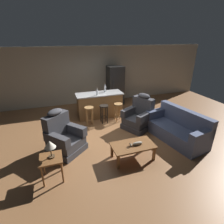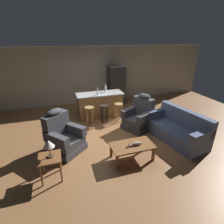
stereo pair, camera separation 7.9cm
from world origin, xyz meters
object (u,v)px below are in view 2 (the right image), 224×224
Objects in this scene: refrigerator at (116,85)px; bottle_tall_green at (98,92)px; bar_stool_left at (89,112)px; coffee_table at (132,147)px; couch at (177,129)px; recliner_near_lamp at (63,137)px; recliner_near_island at (139,117)px; bar_stool_middle at (104,111)px; table_lamp at (49,144)px; fish_figurine at (135,144)px; end_table at (50,161)px; kitchen_island at (100,105)px; bottle_short_amber at (106,89)px; bar_stool_right at (119,109)px.

bottle_tall_green is at bearing -131.20° from refrigerator.
bar_stool_left is 0.39× the size of refrigerator.
coffee_table is 0.54× the size of couch.
recliner_near_island is (2.58, 0.56, 0.00)m from recliner_near_lamp.
table_lamp is at bearing -128.50° from bar_stool_middle.
fish_figurine is 2.84m from bottle_tall_green.
bar_stool_middle reaches higher than coffee_table.
end_table is at bearing -179.13° from fish_figurine.
kitchen_island is (1.87, 2.98, 0.02)m from end_table.
bottle_tall_green is at bearing -73.75° from recliner_near_island.
bar_stool_middle is (-0.11, 2.27, 0.11)m from coffee_table.
bar_stool_left is (-0.55, -0.63, -0.01)m from kitchen_island.
bottle_short_amber is at bearing 86.93° from coffee_table.
bar_stool_left is (1.30, 2.33, -0.40)m from table_lamp.
bottle_tall_green is at bearing 146.79° from bar_stool_right.
bottle_tall_green is at bearing 96.38° from fish_figurine.
bottle_tall_green is (1.72, 2.78, 0.19)m from table_lamp.
recliner_near_lamp and recliner_near_island have the same top height.
kitchen_island is at bearing 48.76° from bar_stool_left.
coffee_table is 0.92× the size of recliner_near_island.
kitchen_island is 0.62m from bottle_tall_green.
couch is 6.34× the size of bottle_short_amber.
end_table reaches higher than fish_figurine.
bottle_tall_green reaches higher than recliner_near_island.
bottle_short_amber reaches higher than recliner_near_island.
kitchen_island is (-0.18, 2.94, 0.02)m from fish_figurine.
table_lamp is at bearing -179.60° from fish_figurine.
recliner_near_island is 1.80m from bottle_tall_green.
kitchen_island is at bearing 101.15° from recliner_near_lamp.
recliner_near_lamp is 2.36m from bottle_tall_green.
recliner_near_island reaches higher than end_table.
couch is at bearing -78.49° from refrigerator.
bar_stool_right reaches higher than fish_figurine.
kitchen_island is 2.65× the size of bar_stool_right.
recliner_near_lamp is at bearing -126.64° from bar_stool_left.
bottle_tall_green is (-0.13, -0.18, 0.58)m from kitchen_island.
bottle_short_amber reaches higher than bar_stool_right.
bottle_tall_green is 0.51m from bottle_short_amber.
recliner_near_lamp is 0.68× the size of refrigerator.
end_table is at bearing -58.86° from recliner_near_lamp.
bar_stool_left is (0.99, 1.33, 0.05)m from recliner_near_lamp.
bar_stool_left is at bearing 60.86° from table_lamp.
bar_stool_middle is 2.13× the size of bottle_short_amber.
table_lamp is at bearing -122.03° from kitchen_island.
coffee_table is 1.62× the size of bar_stool_right.
fish_figurine is at bearing -30.73° from coffee_table.
recliner_near_lamp is at bearing -128.18° from kitchen_island.
bar_stool_left is at bearing 60.58° from end_table.
bottle_tall_green is (1.41, 1.78, 0.63)m from recliner_near_lamp.
bar_stool_left is 2.49m from refrigerator.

